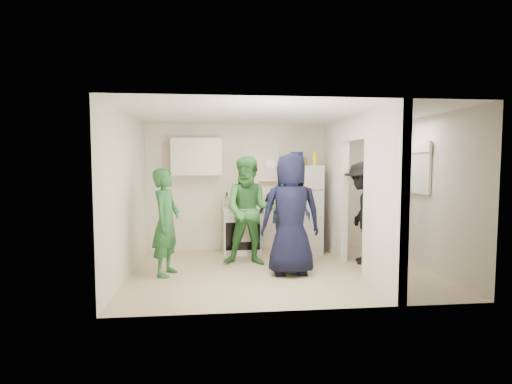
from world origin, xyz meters
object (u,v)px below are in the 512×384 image
person_nook (363,212)px  person_green_center (250,211)px  wicker_basket (297,162)px  blue_bowl (297,155)px  yellow_cup_stack_top (315,159)px  fridge (302,209)px  person_green_left (166,222)px  stove (242,230)px  person_navy (291,214)px  person_denim (284,214)px

person_nook → person_green_center: bearing=-79.5°
wicker_basket → blue_bowl: size_ratio=1.46×
wicker_basket → yellow_cup_stack_top: yellow_cup_stack_top is taller
fridge → blue_bowl: 1.05m
person_green_left → stove: bearing=-26.4°
person_nook → wicker_basket: bearing=-122.9°
stove → person_green_center: person_green_center is taller
person_nook → blue_bowl: bearing=-122.9°
fridge → yellow_cup_stack_top: (0.22, -0.10, 0.97)m
stove → person_nook: bearing=-25.6°
fridge → person_navy: 1.63m
fridge → blue_bowl: blue_bowl is taller
blue_bowl → yellow_cup_stack_top: blue_bowl is taller
person_nook → stove: bearing=-102.6°
wicker_basket → person_green_center: size_ratio=0.19×
stove → wicker_basket: 1.70m
person_denim → blue_bowl: bearing=107.9°
person_green_center → person_navy: person_navy is taller
stove → yellow_cup_stack_top: (1.39, -0.13, 1.37)m
yellow_cup_stack_top → person_green_left: size_ratio=0.15×
stove → person_navy: size_ratio=0.46×
person_denim → person_green_center: bearing=-135.6°
blue_bowl → person_denim: size_ratio=0.14×
stove → person_navy: bearing=-67.4°
stove → fridge: fridge is taller
person_navy → person_nook: bearing=-155.6°
stove → yellow_cup_stack_top: yellow_cup_stack_top is taller
person_denim → wicker_basket: bearing=107.9°
fridge → person_green_left: (-2.44, -1.36, -0.01)m
person_green_left → blue_bowl: bearing=-43.0°
yellow_cup_stack_top → person_navy: size_ratio=0.13×
person_denim → person_nook: person_nook is taller
stove → blue_bowl: (1.07, 0.02, 1.45)m
person_green_left → person_green_center: bearing=-53.7°
wicker_basket → person_nook: 1.64m
person_denim → person_navy: bearing=-48.4°
wicker_basket → person_green_center: person_green_center is taller
person_green_center → person_denim: bearing=10.5°
person_green_left → person_denim: person_denim is taller
wicker_basket → person_green_center: 1.59m
wicker_basket → person_green_left: bearing=-149.0°
yellow_cup_stack_top → person_green_left: yellow_cup_stack_top is taller
blue_bowl → wicker_basket: bearing=0.0°
fridge → wicker_basket: bearing=153.4°
person_green_left → person_navy: size_ratio=0.87×
wicker_basket → person_denim: (-0.41, -0.89, -0.90)m
yellow_cup_stack_top → person_green_center: (-1.32, -0.76, -0.89)m
fridge → person_nook: 1.28m
stove → wicker_basket: (1.07, 0.02, 1.32)m
fridge → person_nook: person_nook is taller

